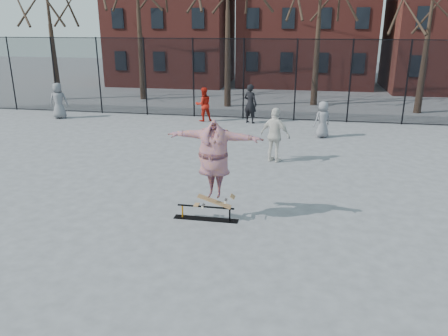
% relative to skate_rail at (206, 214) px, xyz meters
% --- Properties ---
extents(ground, '(100.00, 100.00, 0.00)m').
position_rel_skate_rail_xyz_m(ground, '(0.59, -0.71, -0.14)').
color(ground, '#5B5C60').
extents(skate_rail, '(1.64, 0.25, 0.36)m').
position_rel_skate_rail_xyz_m(skate_rail, '(0.00, 0.00, 0.00)').
color(skate_rail, black).
rests_on(skate_rail, ground).
extents(skateboard, '(0.94, 0.22, 0.11)m').
position_rel_skate_rail_xyz_m(skateboard, '(0.22, 0.00, 0.28)').
color(skateboard, olive).
rests_on(skateboard, skate_rail).
extents(skater, '(2.38, 0.74, 1.92)m').
position_rel_skate_rail_xyz_m(skater, '(0.22, 0.00, 1.29)').
color(skater, '#5E3483').
rests_on(skater, skateboard).
extents(bystander_grey, '(1.02, 0.80, 1.82)m').
position_rel_skate_rail_xyz_m(bystander_grey, '(-10.11, 10.59, 0.77)').
color(bystander_grey, slate).
rests_on(bystander_grey, ground).
extents(bystander_black, '(0.82, 0.70, 1.90)m').
position_rel_skate_rail_xyz_m(bystander_black, '(-0.32, 11.29, 0.81)').
color(bystander_black, black).
rests_on(bystander_black, ground).
extents(bystander_red, '(1.02, 0.95, 1.68)m').
position_rel_skate_rail_xyz_m(bystander_red, '(-2.66, 11.29, 0.70)').
color(bystander_red, red).
rests_on(bystander_red, ground).
extents(bystander_white, '(1.22, 0.89, 1.92)m').
position_rel_skate_rail_xyz_m(bystander_white, '(1.33, 5.15, 0.82)').
color(bystander_white, silver).
rests_on(bystander_white, ground).
extents(bystander_extra, '(0.91, 0.83, 1.56)m').
position_rel_skate_rail_xyz_m(bystander_extra, '(3.08, 8.98, 0.64)').
color(bystander_extra, slate).
rests_on(bystander_extra, ground).
extents(fence, '(34.03, 0.07, 4.00)m').
position_rel_skate_rail_xyz_m(fence, '(0.58, 12.29, 1.91)').
color(fence, black).
rests_on(fence, ground).
extents(rowhouses, '(29.00, 7.00, 13.00)m').
position_rel_skate_rail_xyz_m(rowhouses, '(1.31, 25.29, 5.92)').
color(rowhouses, maroon).
rests_on(rowhouses, ground).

